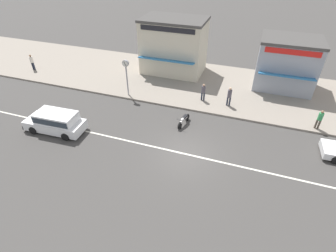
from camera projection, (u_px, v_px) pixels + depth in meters
ground_plane at (185, 154)px, 17.48m from camera, size 160.00×160.00×0.00m
lane_centre_stripe at (185, 154)px, 17.47m from camera, size 50.40×0.14×0.01m
kerb_strip at (214, 86)px, 25.30m from camera, size 68.00×10.00×0.15m
minivan_white_1 at (56, 121)px, 19.09m from camera, size 4.56×2.02×1.56m
motorcycle_0 at (184, 120)px, 19.96m from camera, size 0.60×1.82×0.80m
street_clock at (126, 70)px, 22.30m from camera, size 0.58×0.22×3.29m
pedestrian_near_clock at (32, 61)px, 27.58m from camera, size 0.34×0.34×1.68m
pedestrian_mid_kerb at (203, 91)px, 22.39m from camera, size 0.34×0.34×1.57m
pedestrian_by_shop at (229, 95)px, 21.62m from camera, size 0.34×0.34×1.70m
pedestrian_far_end at (320, 118)px, 19.04m from camera, size 0.34×0.34×1.55m
shopfront_corner_warung at (287, 63)px, 23.80m from camera, size 5.19×4.85×4.54m
shopfront_far_kios at (174, 46)px, 26.40m from camera, size 6.25×4.86×5.36m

